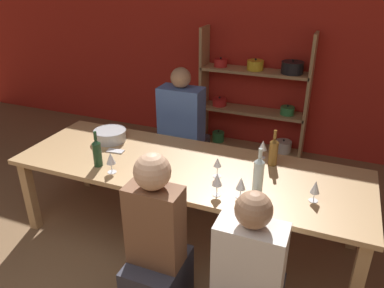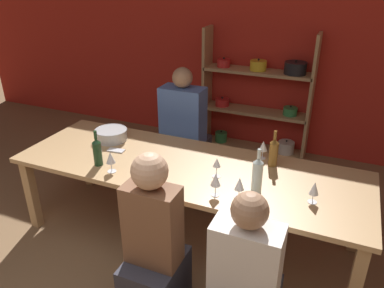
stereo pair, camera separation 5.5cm
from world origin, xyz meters
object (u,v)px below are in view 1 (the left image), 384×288
at_px(person_near_b, 157,254).
at_px(wine_glass_red_a, 241,184).
at_px(dining_table, 187,173).
at_px(wine_glass_red_b, 315,188).
at_px(mixing_bowl, 110,135).
at_px(wine_bottle_dark, 273,151).
at_px(wine_glass_red_d, 217,163).
at_px(shelf_unit, 256,102).
at_px(wine_glass_red_e, 111,159).
at_px(wine_bottle_amber, 258,174).
at_px(wine_bottle_green, 97,152).
at_px(wine_glass_white_a, 263,146).
at_px(person_far_a, 182,143).
at_px(wine_glass_red_c, 217,180).
at_px(cell_phone, 115,151).

bearing_deg(person_near_b, wine_glass_red_a, 49.27).
distance_m(dining_table, wine_glass_red_a, 0.62).
bearing_deg(wine_glass_red_b, mixing_bowl, 170.27).
xyz_separation_m(dining_table, wine_bottle_dark, (0.64, 0.27, 0.19)).
height_order(mixing_bowl, wine_glass_red_d, wine_glass_red_d).
bearing_deg(wine_glass_red_a, mixing_bowl, 161.47).
bearing_deg(wine_glass_red_b, shelf_unit, 113.14).
bearing_deg(person_near_b, wine_glass_red_d, 75.55).
relative_size(wine_bottle_dark, wine_glass_red_a, 1.93).
bearing_deg(wine_glass_red_b, wine_glass_red_e, -173.06).
bearing_deg(wine_bottle_amber, wine_bottle_green, -175.19).
relative_size(shelf_unit, mixing_bowl, 5.10).
xyz_separation_m(wine_bottle_dark, wine_glass_white_a, (-0.11, 0.09, -0.01)).
xyz_separation_m(wine_glass_red_b, person_far_a, (-1.44, 1.01, -0.36)).
bearing_deg(wine_glass_red_c, wine_glass_red_e, -180.00).
relative_size(wine_glass_red_e, cell_phone, 1.09).
height_order(mixing_bowl, wine_glass_white_a, wine_glass_white_a).
relative_size(dining_table, mixing_bowl, 9.54).
bearing_deg(shelf_unit, wine_bottle_green, -109.10).
height_order(wine_bottle_green, wine_glass_red_d, wine_bottle_green).
bearing_deg(person_near_b, wine_glass_white_a, 69.19).
bearing_deg(wine_glass_white_a, wine_bottle_amber, -81.25).
height_order(wine_glass_white_a, person_far_a, person_far_a).
bearing_deg(wine_glass_red_a, cell_phone, 166.88).
xyz_separation_m(wine_bottle_dark, wine_glass_red_a, (-0.12, -0.56, -0.02)).
xyz_separation_m(dining_table, wine_glass_red_a, (0.52, -0.29, 0.17)).
bearing_deg(dining_table, wine_glass_red_c, -42.11).
height_order(wine_bottle_amber, wine_glass_red_c, wine_bottle_amber).
bearing_deg(wine_glass_red_d, shelf_unit, 94.92).
bearing_deg(wine_glass_white_a, wine_glass_red_e, -146.42).
bearing_deg(wine_glass_white_a, dining_table, -145.70).
height_order(wine_bottle_dark, wine_glass_red_b, wine_bottle_dark).
relative_size(wine_glass_red_a, wine_glass_red_d, 1.00).
bearing_deg(wine_bottle_green, person_far_a, 78.11).
height_order(wine_glass_red_d, person_near_b, person_near_b).
relative_size(wine_bottle_green, person_far_a, 0.23).
bearing_deg(wine_glass_red_a, wine_glass_white_a, 89.00).
height_order(shelf_unit, wine_glass_red_a, shelf_unit).
height_order(wine_bottle_amber, wine_glass_red_a, wine_bottle_amber).
relative_size(wine_glass_red_b, cell_phone, 1.02).
xyz_separation_m(mixing_bowl, cell_phone, (0.17, -0.18, -0.05)).
relative_size(wine_glass_red_d, person_near_b, 0.13).
xyz_separation_m(wine_glass_red_a, cell_phone, (-1.21, 0.28, -0.10)).
xyz_separation_m(shelf_unit, wine_bottle_green, (-0.78, -2.25, 0.19)).
bearing_deg(person_far_a, wine_glass_red_a, 129.70).
bearing_deg(person_near_b, dining_table, 97.42).
height_order(dining_table, wine_glass_red_b, wine_glass_red_b).
distance_m(dining_table, wine_bottle_dark, 0.72).
bearing_deg(wine_glass_red_b, cell_phone, 175.30).
bearing_deg(mixing_bowl, wine_glass_white_a, 7.76).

